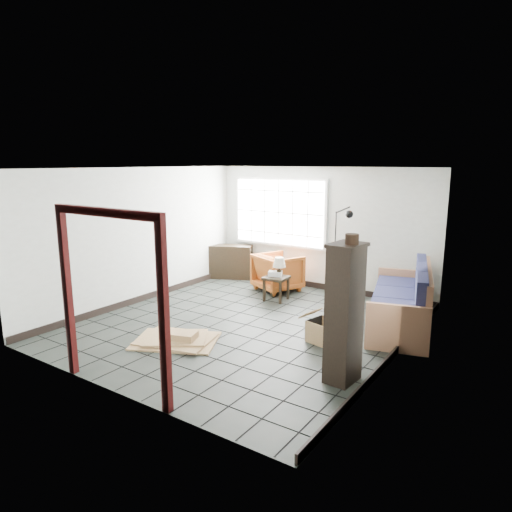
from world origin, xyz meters
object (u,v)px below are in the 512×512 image
Objects in this scene: tall_shelf at (344,313)px; futon_sofa at (405,305)px; armchair at (278,270)px; side_table at (276,281)px.

futon_sofa is at bearing 92.99° from tall_shelf.
side_table is (0.35, -0.64, -0.04)m from armchair.
tall_shelf is (2.46, -2.43, 0.50)m from side_table.
futon_sofa is 2.97m from armchair.
tall_shelf is (-0.07, -2.37, 0.51)m from futon_sofa.
armchair is at bearing 137.28° from tall_shelf.
tall_shelf is (2.81, -3.06, 0.46)m from armchair.
side_table is 3.49m from tall_shelf.
side_table is (-2.53, 0.06, 0.02)m from futon_sofa.
futon_sofa is at bearing -170.64° from armchair.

